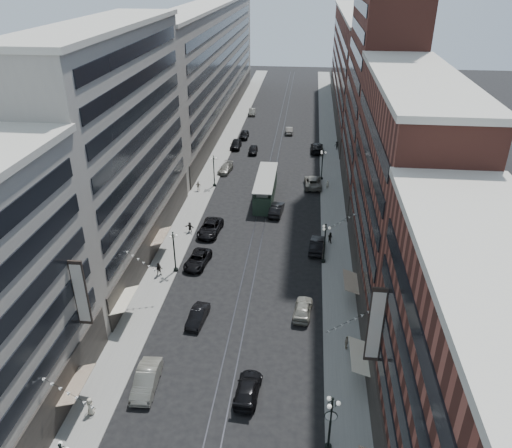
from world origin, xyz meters
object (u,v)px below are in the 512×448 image
at_px(car_4, 303,308).
at_px(car_5, 198,316).
at_px(streetcar, 266,188).
at_px(car_extra_1, 236,144).
at_px(lamppost_sw_mid, 214,170).
at_px(pedestrian_4, 346,342).
at_px(car_14, 289,130).
at_px(pedestrian_8, 327,184).
at_px(car_1, 146,380).
at_px(pedestrian_9, 337,145).
at_px(pedestrian_7, 330,237).
at_px(car_extra_0, 277,209).
at_px(lamppost_sw_far, 174,250).
at_px(pedestrian_6, 198,186).
at_px(car_6, 248,389).
at_px(car_10, 317,245).
at_px(lamppost_se_near, 331,421).
at_px(car_2, 198,260).
at_px(pedestrian_2, 159,269).
at_px(car_7, 210,228).
at_px(lamppost_se_far, 325,242).
at_px(car_9, 244,135).
at_px(car_8, 225,168).
at_px(car_13, 253,150).
at_px(car_extra_2, 252,112).
at_px(car_11, 313,182).
at_px(lamppost_se_mid, 322,164).
at_px(pedestrian_5, 190,227).
at_px(car_12, 317,147).

relative_size(car_4, car_5, 1.07).
relative_size(streetcar, car_extra_1, 2.66).
distance_m(lamppost_sw_mid, pedestrian_4, 44.19).
bearing_deg(car_14, pedestrian_8, 102.26).
bearing_deg(car_1, pedestrian_9, 71.03).
xyz_separation_m(pedestrian_7, car_extra_0, (-7.95, 8.27, -0.09)).
relative_size(lamppost_sw_far, pedestrian_6, 3.31).
bearing_deg(car_6, pedestrian_6, -68.89).
height_order(pedestrian_4, pedestrian_8, pedestrian_4).
height_order(car_4, car_10, car_10).
bearing_deg(car_5, pedestrian_6, 108.22).
height_order(lamppost_se_near, pedestrian_8, lamppost_se_near).
bearing_deg(pedestrian_6, car_2, 105.46).
height_order(pedestrian_2, car_7, pedestrian_2).
bearing_deg(lamppost_se_near, pedestrian_8, 88.93).
height_order(lamppost_se_far, car_2, lamppost_se_far).
bearing_deg(car_extra_1, car_9, 82.25).
bearing_deg(car_9, car_10, -71.03).
relative_size(car_8, car_9, 1.05).
xyz_separation_m(car_13, pedestrian_8, (14.64, -16.78, 0.15)).
height_order(car_2, car_14, car_14).
bearing_deg(pedestrian_2, car_extra_0, 42.81).
distance_m(car_6, car_extra_2, 93.24).
bearing_deg(pedestrian_2, car_6, -65.91).
xyz_separation_m(car_1, car_7, (0.24, 29.51, -0.05)).
height_order(streetcar, car_extra_2, streetcar).
distance_m(car_5, pedestrian_8, 39.99).
xyz_separation_m(car_6, car_14, (0.00, 77.95, 0.00)).
bearing_deg(car_11, pedestrian_6, 9.24).
xyz_separation_m(car_1, car_extra_0, (9.24, 36.62, -0.04)).
distance_m(lamppost_se_mid, car_extra_1, 23.56).
bearing_deg(car_9, pedestrian_7, -68.19).
bearing_deg(car_extra_0, car_7, 43.47).
relative_size(pedestrian_5, car_extra_0, 0.30).
xyz_separation_m(pedestrian_5, pedestrian_7, (19.84, -0.90, 0.01)).
distance_m(lamppost_se_far, car_12, 43.17).
relative_size(lamppost_sw_far, lamppost_sw_mid, 1.00).
bearing_deg(car_2, car_13, 94.39).
relative_size(car_4, pedestrian_9, 2.78).
bearing_deg(car_6, car_9, -78.73).
xyz_separation_m(car_9, pedestrian_5, (-2.15, -44.16, 0.12)).
distance_m(streetcar, car_12, 25.40).
bearing_deg(lamppost_se_near, pedestrian_6, 113.04).
distance_m(lamppost_sw_mid, lamppost_se_mid, 19.07).
xyz_separation_m(car_12, pedestrian_7, (1.75, -37.87, 0.05)).
distance_m(lamppost_sw_mid, car_10, 26.62).
bearing_deg(car_extra_2, lamppost_sw_mid, -95.83).
xyz_separation_m(car_13, pedestrian_7, (14.62, -35.43, 0.19)).
xyz_separation_m(pedestrian_6, car_extra_0, (13.72, -7.19, -0.14)).
bearing_deg(pedestrian_2, car_5, -63.50).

